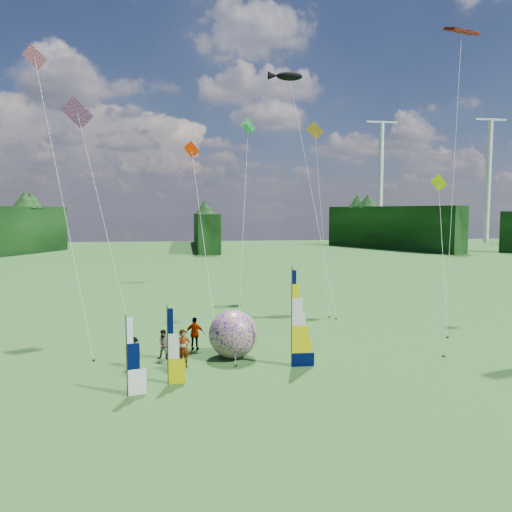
{
  "coord_description": "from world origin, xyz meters",
  "views": [
    {
      "loc": [
        -4.39,
        -19.58,
        7.63
      ],
      "look_at": [
        -1.0,
        4.0,
        5.5
      ],
      "focal_mm": 35.0,
      "sensor_mm": 36.0,
      "label": 1
    }
  ],
  "objects": [
    {
      "name": "small_kite_red",
      "position": [
        -3.14,
        15.88,
        6.8
      ],
      "size": [
        6.18,
        12.21,
        13.61
      ],
      "primitive_type": null,
      "rotation": [
        0.0,
        0.0,
        0.25
      ],
      "color": "red",
      "rests_on": "ground"
    },
    {
      "name": "small_kite_pink",
      "position": [
        -11.07,
        9.38,
        8.99
      ],
      "size": [
        7.06,
        9.12,
        17.99
      ],
      "primitive_type": null,
      "rotation": [
        0.0,
        0.0,
        -0.08
      ],
      "color": "#E0567C",
      "rests_on": "ground"
    },
    {
      "name": "spectator_c",
      "position": [
        -6.96,
        4.9,
        0.76
      ],
      "size": [
        0.85,
        1.02,
        1.53
      ],
      "primitive_type": "imported",
      "rotation": [
        0.0,
        0.0,
        0.98
      ],
      "color": "#66594C",
      "rests_on": "ground"
    },
    {
      "name": "bol_inflatable",
      "position": [
        -1.95,
        5.86,
        1.27
      ],
      "size": [
        2.89,
        2.89,
        2.53
      ],
      "primitive_type": "sphere",
      "rotation": [
        0.0,
        0.0,
        0.15
      ],
      "color": "#060094",
      "rests_on": "ground"
    },
    {
      "name": "kite_whale",
      "position": [
        5.6,
        19.51,
        10.52
      ],
      "size": [
        4.97,
        13.94,
        21.05
      ],
      "primitive_type": null,
      "rotation": [
        0.0,
        0.0,
        -0.06
      ],
      "color": "black",
      "rests_on": "ground"
    },
    {
      "name": "side_banner_left",
      "position": [
        -5.18,
        2.23,
        1.71
      ],
      "size": [
        0.96,
        0.18,
        3.42
      ],
      "primitive_type": null,
      "rotation": [
        0.0,
        0.0,
        -0.09
      ],
      "color": "#E8CE00",
      "rests_on": "ground"
    },
    {
      "name": "feather_banner_main",
      "position": [
        0.75,
        3.87,
        2.4
      ],
      "size": [
        1.3,
        0.14,
        4.8
      ],
      "primitive_type": null,
      "rotation": [
        0.0,
        0.0,
        -0.03
      ],
      "color": "#000730",
      "rests_on": "ground"
    },
    {
      "name": "spectator_a",
      "position": [
        -4.52,
        4.62,
        0.94
      ],
      "size": [
        0.77,
        0.6,
        1.88
      ],
      "primitive_type": "imported",
      "rotation": [
        0.0,
        0.0,
        0.23
      ],
      "color": "#66594C",
      "rests_on": "ground"
    },
    {
      "name": "treeline_ring",
      "position": [
        0.0,
        0.0,
        4.0
      ],
      "size": [
        210.0,
        210.0,
        8.0
      ],
      "primitive_type": null,
      "color": "#1D5219",
      "rests_on": "ground"
    },
    {
      "name": "small_kite_orange",
      "position": [
        6.1,
        17.86,
        7.73
      ],
      "size": [
        4.93,
        9.17,
        15.46
      ],
      "primitive_type": null,
      "rotation": [
        0.0,
        0.0,
        -0.25
      ],
      "color": "orange",
      "rests_on": "ground"
    },
    {
      "name": "spectator_d",
      "position": [
        -3.88,
        7.59,
        0.92
      ],
      "size": [
        1.15,
        0.68,
        1.83
      ],
      "primitive_type": "imported",
      "rotation": [
        0.0,
        0.0,
        2.9
      ],
      "color": "#66594C",
      "rests_on": "ground"
    },
    {
      "name": "kite_rainbow_delta",
      "position": [
        -9.28,
        11.86,
        7.94
      ],
      "size": [
        8.26,
        11.24,
        15.88
      ],
      "primitive_type": null,
      "rotation": [
        0.0,
        0.0,
        -0.07
      ],
      "color": "#EE0026",
      "rests_on": "ground"
    },
    {
      "name": "spectator_b",
      "position": [
        -5.51,
        6.09,
        0.78
      ],
      "size": [
        0.83,
        0.58,
        1.55
      ],
      "primitive_type": "imported",
      "rotation": [
        0.0,
        0.0,
        -0.31
      ],
      "color": "#66594C",
      "rests_on": "ground"
    },
    {
      "name": "side_banner_far",
      "position": [
        -6.8,
        0.99,
        1.66
      ],
      "size": [
        0.98,
        0.31,
        3.32
      ],
      "primitive_type": null,
      "rotation": [
        0.0,
        0.0,
        0.22
      ],
      "color": "white",
      "rests_on": "ground"
    },
    {
      "name": "turbine_left",
      "position": [
        70.0,
        95.0,
        15.0
      ],
      "size": [
        8.0,
        1.2,
        30.0
      ],
      "primitive_type": null,
      "color": "silver",
      "rests_on": "ground"
    },
    {
      "name": "small_kite_yellow",
      "position": [
        12.76,
        11.63,
        5.41
      ],
      "size": [
        5.64,
        9.57,
        10.83
      ],
      "primitive_type": null,
      "rotation": [
        0.0,
        0.0,
        -0.06
      ],
      "color": "#D8DD00",
      "rests_on": "ground"
    },
    {
      "name": "kite_parafoil",
      "position": [
        10.96,
        7.42,
        10.47
      ],
      "size": [
        9.23,
        11.14,
        20.94
      ],
      "primitive_type": null,
      "rotation": [
        0.0,
        0.0,
        0.12
      ],
      "color": "#A81000",
      "rests_on": "ground"
    },
    {
      "name": "camp_chair",
      "position": [
        -4.95,
        4.0,
        0.5
      ],
      "size": [
        0.71,
        0.71,
        1.0
      ],
      "primitive_type": null,
      "rotation": [
        0.0,
        0.0,
        0.28
      ],
      "color": "#070B4E",
      "rests_on": "ground"
    },
    {
      "name": "turbine_right",
      "position": [
        45.0,
        102.0,
        15.0
      ],
      "size": [
        8.0,
        1.2,
        30.0
      ],
      "primitive_type": null,
      "color": "silver",
      "rests_on": "ground"
    },
    {
      "name": "ground",
      "position": [
        0.0,
        0.0,
        0.0
      ],
      "size": [
        220.0,
        220.0,
        0.0
      ],
      "primitive_type": "plane",
      "color": "#40702C",
      "rests_on": "ground"
    },
    {
      "name": "small_kite_green",
      "position": [
        0.63,
        22.38,
        8.42
      ],
      "size": [
        8.82,
        13.61,
        16.83
      ],
      "primitive_type": null,
      "rotation": [
        0.0,
        0.0,
        0.36
      ],
      "color": "green",
      "rests_on": "ground"
    }
  ]
}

